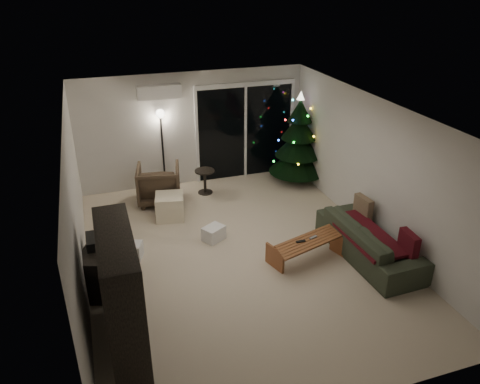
{
  "coord_description": "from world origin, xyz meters",
  "views": [
    {
      "loc": [
        -2.13,
        -6.39,
        4.45
      ],
      "look_at": [
        0.1,
        0.3,
        1.05
      ],
      "focal_mm": 35.0,
      "sensor_mm": 36.0,
      "label": 1
    }
  ],
  "objects_px": {
    "media_cabinet": "(102,264)",
    "armchair": "(159,184)",
    "sofa": "(369,240)",
    "coffee_table": "(308,251)",
    "christmas_tree": "(299,138)",
    "bookshelf": "(105,296)"
  },
  "relations": [
    {
      "from": "bookshelf",
      "to": "christmas_tree",
      "type": "height_order",
      "value": "christmas_tree"
    },
    {
      "from": "armchair",
      "to": "coffee_table",
      "type": "bearing_deg",
      "value": 134.62
    },
    {
      "from": "sofa",
      "to": "christmas_tree",
      "type": "distance_m",
      "value": 3.34
    },
    {
      "from": "media_cabinet",
      "to": "christmas_tree",
      "type": "distance_m",
      "value": 5.22
    },
    {
      "from": "armchair",
      "to": "sofa",
      "type": "xyz_separation_m",
      "value": [
        3.0,
        -3.2,
        -0.08
      ]
    },
    {
      "from": "sofa",
      "to": "armchair",
      "type": "bearing_deg",
      "value": 41.39
    },
    {
      "from": "armchair",
      "to": "sofa",
      "type": "height_order",
      "value": "armchair"
    },
    {
      "from": "coffee_table",
      "to": "christmas_tree",
      "type": "xyz_separation_m",
      "value": [
        1.19,
        3.06,
        0.84
      ]
    },
    {
      "from": "sofa",
      "to": "coffee_table",
      "type": "bearing_deg",
      "value": 77.11
    },
    {
      "from": "armchair",
      "to": "sofa",
      "type": "distance_m",
      "value": 4.38
    },
    {
      "from": "media_cabinet",
      "to": "armchair",
      "type": "bearing_deg",
      "value": 82.73
    },
    {
      "from": "armchair",
      "to": "sofa",
      "type": "relative_size",
      "value": 0.41
    },
    {
      "from": "media_cabinet",
      "to": "sofa",
      "type": "relative_size",
      "value": 0.52
    },
    {
      "from": "coffee_table",
      "to": "armchair",
      "type": "bearing_deg",
      "value": 106.49
    },
    {
      "from": "sofa",
      "to": "media_cabinet",
      "type": "bearing_deg",
      "value": 79.54
    },
    {
      "from": "media_cabinet",
      "to": "coffee_table",
      "type": "bearing_deg",
      "value": 11.95
    },
    {
      "from": "coffee_table",
      "to": "sofa",
      "type": "bearing_deg",
      "value": -28.0
    },
    {
      "from": "bookshelf",
      "to": "christmas_tree",
      "type": "bearing_deg",
      "value": 21.19
    },
    {
      "from": "bookshelf",
      "to": "coffee_table",
      "type": "distance_m",
      "value": 3.48
    },
    {
      "from": "sofa",
      "to": "christmas_tree",
      "type": "bearing_deg",
      "value": -4.74
    },
    {
      "from": "coffee_table",
      "to": "christmas_tree",
      "type": "relative_size",
      "value": 0.61
    },
    {
      "from": "armchair",
      "to": "christmas_tree",
      "type": "xyz_separation_m",
      "value": [
        3.17,
        0.06,
        0.64
      ]
    }
  ]
}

